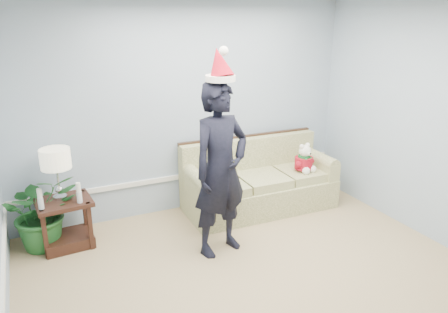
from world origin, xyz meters
name	(u,v)px	position (x,y,z in m)	size (l,w,h in m)	color
room_shell	(297,170)	(0.00, 0.00, 1.35)	(4.54, 5.04, 2.74)	tan
wainscot_trim	(123,236)	(-1.18, 1.18, 0.45)	(4.49, 4.99, 0.06)	white
sofa	(258,184)	(0.84, 2.08, 0.33)	(2.00, 0.89, 0.93)	#5B6831
side_table	(67,228)	(-1.64, 2.06, 0.22)	(0.62, 0.53, 0.56)	#3B1D15
table_lamp	(56,161)	(-1.66, 2.13, 1.00)	(0.32, 0.32, 0.58)	silver
candle_pair	(60,196)	(-1.67, 1.92, 0.67)	(0.45, 0.06, 0.23)	silver
houseplant	(42,211)	(-1.87, 2.16, 0.44)	(0.79, 0.69, 0.88)	#205D27
man	(221,170)	(-0.09, 1.25, 0.95)	(0.69, 0.45, 1.90)	black
santa_hat	(220,66)	(-0.09, 1.27, 2.04)	(0.37, 0.40, 0.36)	white
teddy_bear	(304,161)	(1.43, 1.87, 0.63)	(0.29, 0.30, 0.40)	white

